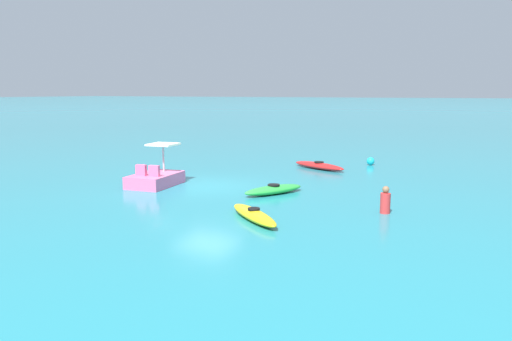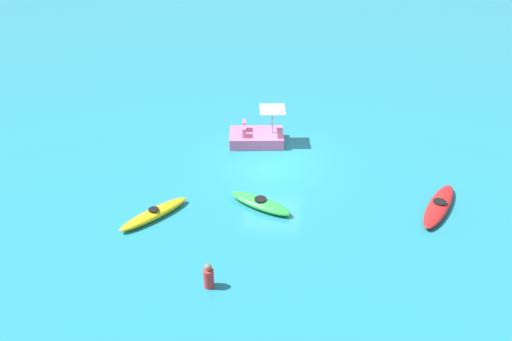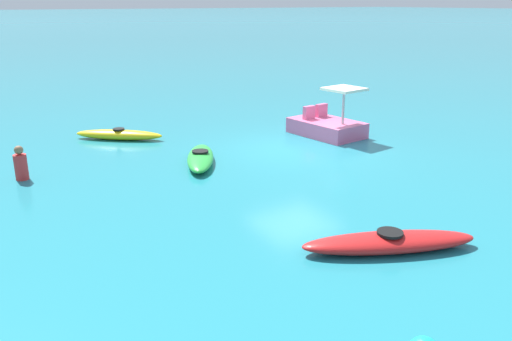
{
  "view_description": "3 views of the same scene",
  "coord_description": "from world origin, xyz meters",
  "px_view_note": "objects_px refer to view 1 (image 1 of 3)",
  "views": [
    {
      "loc": [
        16.97,
        10.77,
        3.83
      ],
      "look_at": [
        -1.01,
        1.74,
        0.63
      ],
      "focal_mm": 34.87,
      "sensor_mm": 36.0,
      "label": 1
    },
    {
      "loc": [
        -1.43,
        20.02,
        11.87
      ],
      "look_at": [
        0.6,
        1.13,
        0.38
      ],
      "focal_mm": 38.75,
      "sensor_mm": 36.0,
      "label": 2
    },
    {
      "loc": [
        -12.38,
        9.12,
        4.3
      ],
      "look_at": [
        -1.72,
        2.5,
        0.22
      ],
      "focal_mm": 36.7,
      "sensor_mm": 36.0,
      "label": 3
    }
  ],
  "objects_px": {
    "person_near_shore": "(385,201)",
    "pedal_boat_pink": "(156,178)",
    "kayak_green": "(274,190)",
    "kayak_red": "(319,166)",
    "kayak_yellow": "(254,215)",
    "buoy_cyan": "(371,161)"
  },
  "relations": [
    {
      "from": "kayak_green",
      "to": "person_near_shore",
      "type": "relative_size",
      "value": 2.99
    },
    {
      "from": "kayak_red",
      "to": "pedal_boat_pink",
      "type": "relative_size",
      "value": 1.25
    },
    {
      "from": "pedal_boat_pink",
      "to": "person_near_shore",
      "type": "xyz_separation_m",
      "value": [
        0.48,
        9.46,
        0.05
      ]
    },
    {
      "from": "pedal_boat_pink",
      "to": "kayak_green",
      "type": "bearing_deg",
      "value": 97.55
    },
    {
      "from": "kayak_red",
      "to": "person_near_shore",
      "type": "xyz_separation_m",
      "value": [
        7.75,
        4.97,
        0.22
      ]
    },
    {
      "from": "kayak_green",
      "to": "kayak_red",
      "type": "xyz_separation_m",
      "value": [
        -6.6,
        -0.54,
        -0.0
      ]
    },
    {
      "from": "kayak_red",
      "to": "pedal_boat_pink",
      "type": "bearing_deg",
      "value": -31.71
    },
    {
      "from": "kayak_red",
      "to": "kayak_yellow",
      "type": "bearing_deg",
      "value": 8.86
    },
    {
      "from": "buoy_cyan",
      "to": "person_near_shore",
      "type": "height_order",
      "value": "person_near_shore"
    },
    {
      "from": "kayak_yellow",
      "to": "person_near_shore",
      "type": "relative_size",
      "value": 2.96
    },
    {
      "from": "kayak_green",
      "to": "kayak_red",
      "type": "bearing_deg",
      "value": -175.34
    },
    {
      "from": "person_near_shore",
      "to": "pedal_boat_pink",
      "type": "bearing_deg",
      "value": -92.92
    },
    {
      "from": "kayak_yellow",
      "to": "kayak_green",
      "type": "bearing_deg",
      "value": -164.05
    },
    {
      "from": "pedal_boat_pink",
      "to": "person_near_shore",
      "type": "bearing_deg",
      "value": 87.08
    },
    {
      "from": "kayak_yellow",
      "to": "kayak_green",
      "type": "height_order",
      "value": "same"
    },
    {
      "from": "kayak_yellow",
      "to": "kayak_red",
      "type": "relative_size",
      "value": 0.8
    },
    {
      "from": "kayak_red",
      "to": "person_near_shore",
      "type": "relative_size",
      "value": 3.68
    },
    {
      "from": "kayak_yellow",
      "to": "pedal_boat_pink",
      "type": "bearing_deg",
      "value": -117.01
    },
    {
      "from": "kayak_yellow",
      "to": "buoy_cyan",
      "type": "distance_m",
      "value": 12.9
    },
    {
      "from": "kayak_yellow",
      "to": "buoy_cyan",
      "type": "bearing_deg",
      "value": 178.43
    },
    {
      "from": "kayak_yellow",
      "to": "kayak_red",
      "type": "bearing_deg",
      "value": -171.14
    },
    {
      "from": "kayak_yellow",
      "to": "buoy_cyan",
      "type": "xyz_separation_m",
      "value": [
        -12.89,
        0.35,
        0.04
      ]
    }
  ]
}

